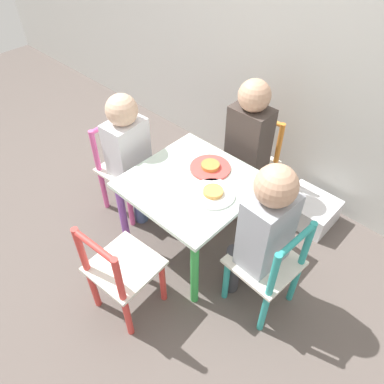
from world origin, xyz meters
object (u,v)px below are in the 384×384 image
at_px(child_right, 263,228).
at_px(storage_bin, 309,210).
at_px(child_back, 247,139).
at_px(child_left, 130,148).
at_px(kids_table, 192,192).
at_px(chair_pink, 125,169).
at_px(plate_back, 210,167).
at_px(chair_orange, 250,164).
at_px(chair_teal, 268,268).
at_px(plate_right, 213,193).
at_px(chair_red, 121,272).

height_order(child_right, storage_bin, child_right).
height_order(child_back, child_left, child_back).
relative_size(kids_table, chair_pink, 1.04).
height_order(kids_table, plate_back, plate_back).
bearing_deg(chair_orange, chair_teal, -46.96).
xyz_separation_m(plate_right, plate_back, (-0.12, 0.12, 0.00)).
relative_size(chair_orange, chair_red, 1.00).
xyz_separation_m(child_back, storage_bin, (0.35, 0.16, -0.38)).
xyz_separation_m(chair_orange, chair_pink, (-0.46, -0.50, 0.00)).
distance_m(chair_red, child_back, 0.89).
bearing_deg(child_back, chair_red, -87.79).
bearing_deg(plate_back, child_left, -159.46).
xyz_separation_m(child_left, plate_back, (0.40, 0.15, 0.02)).
distance_m(kids_table, child_back, 0.41).
bearing_deg(child_right, chair_teal, 90.00).
height_order(kids_table, chair_pink, chair_pink).
relative_size(chair_teal, plate_right, 2.70).
xyz_separation_m(kids_table, plate_right, (0.12, 0.00, 0.08)).
height_order(chair_pink, plate_right, chair_pink).
bearing_deg(chair_red, plate_right, -105.20).
relative_size(chair_teal, child_left, 0.73).
bearing_deg(kids_table, child_left, -176.25).
bearing_deg(kids_table, child_right, -3.96).
xyz_separation_m(kids_table, chair_teal, (0.46, -0.03, -0.11)).
bearing_deg(plate_back, child_back, 89.93).
xyz_separation_m(chair_teal, plate_back, (-0.46, 0.16, 0.18)).
bearing_deg(kids_table, chair_orange, 89.95).
distance_m(chair_pink, chair_red, 0.66).
height_order(kids_table, chair_red, chair_red).
distance_m(chair_orange, child_right, 0.67).
relative_size(child_right, plate_back, 4.05).
distance_m(kids_table, chair_orange, 0.48).
distance_m(chair_pink, plate_right, 0.62).
bearing_deg(plate_right, chair_pink, -177.04).
relative_size(chair_red, child_right, 0.68).
distance_m(chair_pink, child_right, 0.89).
bearing_deg(child_right, storage_bin, -171.02).
height_order(child_back, storage_bin, child_back).
xyz_separation_m(child_back, plate_back, (-0.00, -0.28, -0.01)).
xyz_separation_m(plate_right, storage_bin, (0.23, 0.56, -0.37)).
bearing_deg(chair_teal, chair_pink, -86.15).
height_order(chair_red, storage_bin, chair_red).
height_order(plate_back, storage_bin, plate_back).
relative_size(chair_red, child_left, 0.73).
relative_size(chair_teal, plate_back, 2.75).
height_order(chair_orange, chair_red, same).
distance_m(chair_orange, storage_bin, 0.41).
relative_size(plate_back, storage_bin, 0.70).
relative_size(chair_teal, chair_orange, 1.00).
height_order(chair_orange, child_left, child_left).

